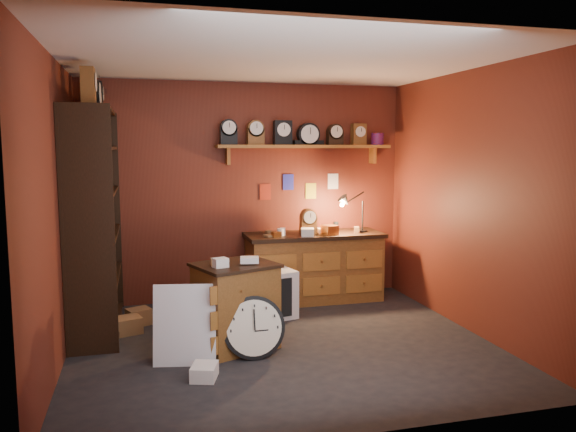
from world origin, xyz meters
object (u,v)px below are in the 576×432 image
at_px(shelving_unit, 91,211).
at_px(big_round_clock, 254,328).
at_px(low_cabinet, 236,302).
at_px(workbench, 314,263).

xyz_separation_m(shelving_unit, big_round_clock, (1.46, -1.23, -0.97)).
bearing_deg(low_cabinet, workbench, 28.70).
bearing_deg(low_cabinet, big_round_clock, -90.30).
bearing_deg(shelving_unit, workbench, 10.88).
bearing_deg(low_cabinet, shelving_unit, 125.29).
xyz_separation_m(workbench, big_round_clock, (-1.12, -1.72, -0.19)).
distance_m(shelving_unit, workbench, 2.73).
height_order(low_cabinet, big_round_clock, low_cabinet).
relative_size(shelving_unit, big_round_clock, 4.48).
relative_size(workbench, low_cabinet, 1.88).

